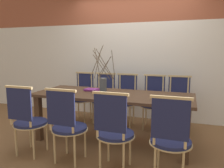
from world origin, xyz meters
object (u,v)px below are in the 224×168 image
Objects in this scene: dining_table at (112,100)px; chair_near_center at (114,130)px; book_stack at (92,90)px; chair_far_center at (126,99)px; vase_centerpiece at (103,84)px.

chair_near_center reaches higher than dining_table.
chair_far_center is at bearing 60.83° from book_stack.
dining_table is at bearing -18.27° from book_stack.
chair_near_center reaches higher than book_stack.
dining_table is 10.23× the size of book_stack.
book_stack is (-0.26, 0.16, -0.14)m from vase_centerpiece.
vase_centerpiece is at bearing 119.69° from chair_near_center.
chair_far_center is at bearing 82.06° from vase_centerpiece.
chair_far_center is at bearing 101.36° from chair_near_center.
dining_table is 0.83m from chair_far_center.
book_stack is at bearing 148.05° from vase_centerpiece.
vase_centerpiece is at bearing -166.01° from dining_table.
chair_near_center is 0.98m from vase_centerpiece.
chair_near_center is 4.13× the size of book_stack.
vase_centerpiece reaches higher than dining_table.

